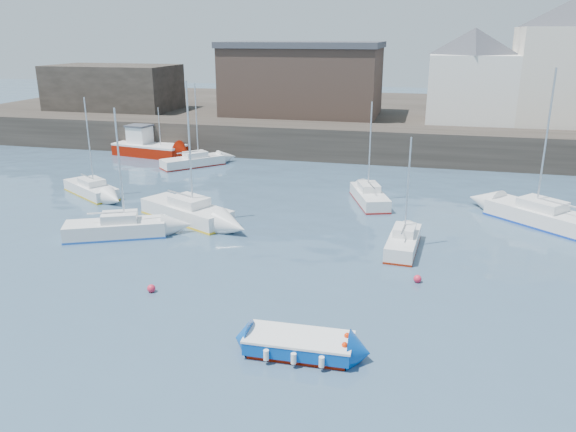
% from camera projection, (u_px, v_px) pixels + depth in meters
% --- Properties ---
extents(water, '(220.00, 220.00, 0.00)m').
position_uv_depth(water, '(210.00, 352.00, 20.76)').
color(water, '#2D4760').
rests_on(water, ground).
extents(quay_wall, '(90.00, 5.00, 3.00)m').
position_uv_depth(quay_wall, '(347.00, 142.00, 52.59)').
color(quay_wall, '#28231E').
rests_on(quay_wall, ground).
extents(land_strip, '(90.00, 32.00, 2.80)m').
position_uv_depth(land_strip, '(368.00, 117.00, 69.23)').
color(land_strip, '#28231E').
rests_on(land_strip, ground).
extents(bldg_east_a, '(13.36, 13.36, 11.80)m').
position_uv_depth(bldg_east_a, '(573.00, 61.00, 52.22)').
color(bldg_east_a, beige).
rests_on(bldg_east_a, land_strip).
extents(bldg_east_d, '(11.14, 11.14, 8.95)m').
position_uv_depth(bldg_east_d, '(471.00, 75.00, 54.26)').
color(bldg_east_d, white).
rests_on(bldg_east_d, land_strip).
extents(warehouse, '(16.40, 10.40, 7.60)m').
position_uv_depth(warehouse, '(303.00, 79.00, 59.75)').
color(warehouse, '#3D2D26').
rests_on(warehouse, land_strip).
extents(bldg_west, '(14.00, 8.00, 5.00)m').
position_uv_depth(bldg_west, '(114.00, 88.00, 64.26)').
color(bldg_west, '#353028').
rests_on(bldg_west, land_strip).
extents(blue_dinghy, '(3.98, 2.10, 0.75)m').
position_uv_depth(blue_dinghy, '(299.00, 344.00, 20.50)').
color(blue_dinghy, '#881102').
rests_on(blue_dinghy, ground).
extents(fishing_boat, '(7.40, 3.85, 4.67)m').
position_uv_depth(fishing_boat, '(148.00, 146.00, 53.86)').
color(fishing_boat, '#881102').
rests_on(fishing_boat, ground).
extents(sailboat_a, '(5.92, 4.04, 7.39)m').
position_uv_depth(sailboat_a, '(116.00, 228.00, 32.38)').
color(sailboat_a, white).
rests_on(sailboat_a, ground).
extents(sailboat_b, '(6.94, 4.94, 8.61)m').
position_uv_depth(sailboat_b, '(187.00, 211.00, 35.33)').
color(sailboat_b, white).
rests_on(sailboat_b, ground).
extents(sailboat_c, '(1.82, 4.74, 6.11)m').
position_uv_depth(sailboat_c, '(403.00, 242.00, 30.42)').
color(sailboat_c, white).
rests_on(sailboat_c, ground).
extents(sailboat_d, '(7.06, 6.61, 9.37)m').
position_uv_depth(sailboat_d, '(546.00, 217.00, 34.22)').
color(sailboat_d, white).
rests_on(sailboat_d, ground).
extents(sailboat_e, '(5.58, 4.45, 7.07)m').
position_uv_depth(sailboat_e, '(91.00, 189.00, 40.77)').
color(sailboat_e, white).
rests_on(sailboat_e, ground).
extents(sailboat_f, '(3.36, 5.56, 6.90)m').
position_uv_depth(sailboat_f, '(369.00, 196.00, 38.84)').
color(sailboat_f, white).
rests_on(sailboat_f, ground).
extents(sailboat_h, '(5.09, 5.32, 7.18)m').
position_uv_depth(sailboat_h, '(193.00, 161.00, 49.52)').
color(sailboat_h, white).
rests_on(sailboat_h, ground).
extents(buoy_near, '(0.38, 0.38, 0.38)m').
position_uv_depth(buoy_near, '(152.00, 292.00, 25.58)').
color(buoy_near, red).
rests_on(buoy_near, ground).
extents(buoy_mid, '(0.38, 0.38, 0.38)m').
position_uv_depth(buoy_mid, '(417.00, 282.00, 26.58)').
color(buoy_mid, red).
rests_on(buoy_mid, ground).
extents(buoy_far, '(0.42, 0.42, 0.42)m').
position_uv_depth(buoy_far, '(209.00, 214.00, 36.59)').
color(buoy_far, red).
rests_on(buoy_far, ground).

